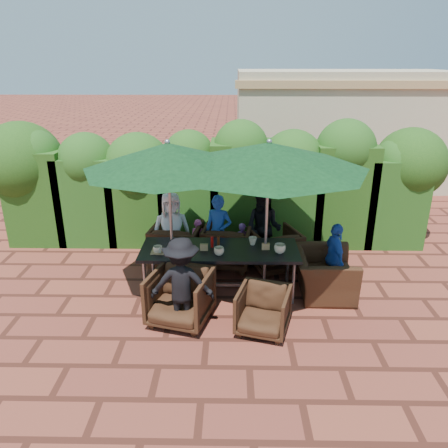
{
  "coord_description": "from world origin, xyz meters",
  "views": [
    {
      "loc": [
        0.32,
        -6.01,
        3.53
      ],
      "look_at": [
        0.21,
        0.4,
        1.08
      ],
      "focal_mm": 35.0,
      "sensor_mm": 36.0,
      "label": 1
    }
  ],
  "objects_px": {
    "umbrella_left": "(168,157)",
    "chair_near_left": "(180,295)",
    "chair_end_right": "(324,267)",
    "umbrella_right": "(269,156)",
    "chair_far_mid": "(228,243)",
    "dining_table": "(220,253)",
    "chair_near_right": "(263,308)",
    "chair_far_left": "(177,243)",
    "chair_far_right": "(275,248)"
  },
  "relations": [
    {
      "from": "umbrella_left",
      "to": "chair_near_left",
      "type": "height_order",
      "value": "umbrella_left"
    },
    {
      "from": "chair_near_left",
      "to": "chair_end_right",
      "type": "height_order",
      "value": "chair_end_right"
    },
    {
      "from": "umbrella_right",
      "to": "chair_far_mid",
      "type": "bearing_deg",
      "value": 121.49
    },
    {
      "from": "dining_table",
      "to": "chair_near_right",
      "type": "bearing_deg",
      "value": -59.84
    },
    {
      "from": "chair_near_right",
      "to": "umbrella_left",
      "type": "bearing_deg",
      "value": 159.38
    },
    {
      "from": "chair_far_left",
      "to": "dining_table",
      "type": "bearing_deg",
      "value": 138.2
    },
    {
      "from": "umbrella_right",
      "to": "chair_near_right",
      "type": "xyz_separation_m",
      "value": [
        -0.09,
        -1.06,
        -1.87
      ]
    },
    {
      "from": "umbrella_right",
      "to": "chair_far_mid",
      "type": "height_order",
      "value": "umbrella_right"
    },
    {
      "from": "chair_far_mid",
      "to": "chair_near_left",
      "type": "height_order",
      "value": "chair_far_mid"
    },
    {
      "from": "dining_table",
      "to": "chair_far_right",
      "type": "height_order",
      "value": "chair_far_right"
    },
    {
      "from": "chair_near_right",
      "to": "chair_end_right",
      "type": "bearing_deg",
      "value": 61.55
    },
    {
      "from": "chair_near_left",
      "to": "umbrella_right",
      "type": "bearing_deg",
      "value": 49.34
    },
    {
      "from": "dining_table",
      "to": "umbrella_left",
      "type": "height_order",
      "value": "umbrella_left"
    },
    {
      "from": "chair_near_left",
      "to": "umbrella_left",
      "type": "bearing_deg",
      "value": 119.45
    },
    {
      "from": "chair_end_right",
      "to": "chair_far_mid",
      "type": "bearing_deg",
      "value": 58.72
    },
    {
      "from": "umbrella_right",
      "to": "chair_far_left",
      "type": "relative_size",
      "value": 3.37
    },
    {
      "from": "umbrella_right",
      "to": "chair_far_right",
      "type": "distance_m",
      "value": 2.02
    },
    {
      "from": "umbrella_left",
      "to": "chair_near_left",
      "type": "distance_m",
      "value": 1.97
    },
    {
      "from": "umbrella_left",
      "to": "umbrella_right",
      "type": "relative_size",
      "value": 0.85
    },
    {
      "from": "dining_table",
      "to": "chair_far_right",
      "type": "relative_size",
      "value": 3.05
    },
    {
      "from": "chair_far_right",
      "to": "chair_near_left",
      "type": "bearing_deg",
      "value": 28.34
    },
    {
      "from": "umbrella_right",
      "to": "dining_table",
      "type": "bearing_deg",
      "value": 179.13
    },
    {
      "from": "chair_far_left",
      "to": "chair_near_right",
      "type": "relative_size",
      "value": 1.25
    },
    {
      "from": "umbrella_left",
      "to": "chair_end_right",
      "type": "xyz_separation_m",
      "value": [
        2.37,
        0.05,
        -1.76
      ]
    },
    {
      "from": "chair_near_left",
      "to": "chair_end_right",
      "type": "bearing_deg",
      "value": 36.21
    },
    {
      "from": "umbrella_left",
      "to": "umbrella_right",
      "type": "bearing_deg",
      "value": 2.27
    },
    {
      "from": "chair_far_left",
      "to": "chair_end_right",
      "type": "distance_m",
      "value": 2.62
    },
    {
      "from": "chair_far_mid",
      "to": "chair_near_left",
      "type": "distance_m",
      "value": 1.92
    },
    {
      "from": "dining_table",
      "to": "chair_far_left",
      "type": "height_order",
      "value": "chair_far_left"
    },
    {
      "from": "umbrella_left",
      "to": "chair_near_left",
      "type": "xyz_separation_m",
      "value": [
        0.19,
        -0.78,
        -1.8
      ]
    },
    {
      "from": "umbrella_right",
      "to": "chair_near_left",
      "type": "distance_m",
      "value": 2.34
    },
    {
      "from": "chair_far_right",
      "to": "chair_far_mid",
      "type": "bearing_deg",
      "value": -28.7
    },
    {
      "from": "chair_near_left",
      "to": "chair_end_right",
      "type": "distance_m",
      "value": 2.33
    },
    {
      "from": "dining_table",
      "to": "umbrella_left",
      "type": "xyz_separation_m",
      "value": [
        -0.73,
        -0.07,
        1.54
      ]
    },
    {
      "from": "umbrella_left",
      "to": "chair_far_right",
      "type": "relative_size",
      "value": 3.09
    },
    {
      "from": "umbrella_right",
      "to": "umbrella_left",
      "type": "bearing_deg",
      "value": -177.73
    },
    {
      "from": "umbrella_left",
      "to": "chair_far_mid",
      "type": "xyz_separation_m",
      "value": [
        0.85,
        1.03,
        -1.79
      ]
    },
    {
      "from": "chair_far_left",
      "to": "chair_near_right",
      "type": "xyz_separation_m",
      "value": [
        1.41,
        -2.01,
        -0.09
      ]
    },
    {
      "from": "umbrella_right",
      "to": "chair_near_left",
      "type": "relative_size",
      "value": 3.5
    },
    {
      "from": "umbrella_right",
      "to": "chair_near_left",
      "type": "bearing_deg",
      "value": -146.12
    },
    {
      "from": "chair_near_left",
      "to": "chair_far_right",
      "type": "bearing_deg",
      "value": 64.12
    },
    {
      "from": "chair_far_mid",
      "to": "umbrella_left",
      "type": "bearing_deg",
      "value": 59.62
    },
    {
      "from": "chair_far_mid",
      "to": "chair_far_right",
      "type": "distance_m",
      "value": 0.84
    },
    {
      "from": "umbrella_left",
      "to": "chair_far_mid",
      "type": "relative_size",
      "value": 2.91
    },
    {
      "from": "dining_table",
      "to": "chair_near_right",
      "type": "height_order",
      "value": "dining_table"
    },
    {
      "from": "umbrella_right",
      "to": "chair_far_mid",
      "type": "xyz_separation_m",
      "value": [
        -0.6,
        0.97,
        -1.79
      ]
    },
    {
      "from": "chair_far_right",
      "to": "chair_end_right",
      "type": "xyz_separation_m",
      "value": [
        0.7,
        -0.86,
        0.05
      ]
    },
    {
      "from": "chair_far_right",
      "to": "chair_near_right",
      "type": "height_order",
      "value": "chair_far_right"
    },
    {
      "from": "chair_far_mid",
      "to": "chair_end_right",
      "type": "relative_size",
      "value": 0.81
    },
    {
      "from": "dining_table",
      "to": "chair_far_right",
      "type": "distance_m",
      "value": 1.29
    }
  ]
}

